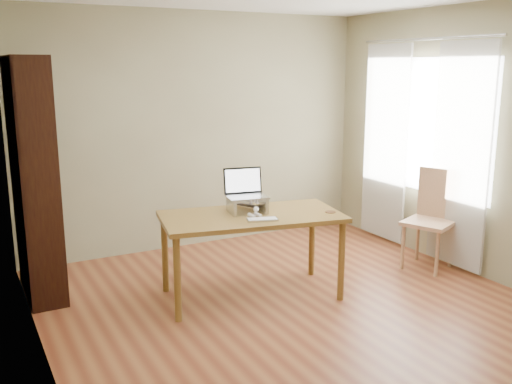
% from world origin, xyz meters
% --- Properties ---
extents(room, '(4.04, 4.54, 2.64)m').
position_xyz_m(room, '(0.03, 0.01, 1.30)').
color(room, brown).
rests_on(room, ground).
extents(bookshelf, '(0.30, 0.90, 2.10)m').
position_xyz_m(bookshelf, '(-1.83, 1.55, 1.05)').
color(bookshelf, black).
rests_on(bookshelf, ground).
extents(curtains, '(0.03, 1.90, 2.25)m').
position_xyz_m(curtains, '(1.92, 0.80, 1.17)').
color(curtains, silver).
rests_on(curtains, ground).
extents(desk, '(1.67, 1.05, 0.75)m').
position_xyz_m(desk, '(-0.20, 0.60, 0.66)').
color(desk, brown).
rests_on(desk, ground).
extents(laptop_stand, '(0.32, 0.25, 0.13)m').
position_xyz_m(laptop_stand, '(-0.20, 0.68, 0.83)').
color(laptop_stand, silver).
rests_on(laptop_stand, desk).
extents(laptop, '(0.39, 0.35, 0.25)m').
position_xyz_m(laptop, '(-0.20, 0.74, 0.94)').
color(laptop, silver).
rests_on(laptop, laptop_stand).
extents(keyboard, '(0.28, 0.19, 0.02)m').
position_xyz_m(keyboard, '(-0.21, 0.38, 0.76)').
color(keyboard, silver).
rests_on(keyboard, desk).
extents(coaster, '(0.09, 0.09, 0.01)m').
position_xyz_m(coaster, '(0.45, 0.34, 0.75)').
color(coaster, brown).
rests_on(coaster, desk).
extents(cat, '(0.25, 0.49, 0.16)m').
position_xyz_m(cat, '(-0.21, 0.71, 0.82)').
color(cat, '#4C433B').
rests_on(cat, desk).
extents(chair, '(0.58, 0.58, 1.00)m').
position_xyz_m(chair, '(1.78, 0.39, 0.54)').
color(chair, tan).
rests_on(chair, ground).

